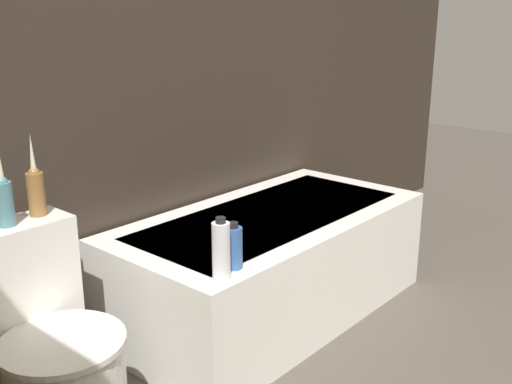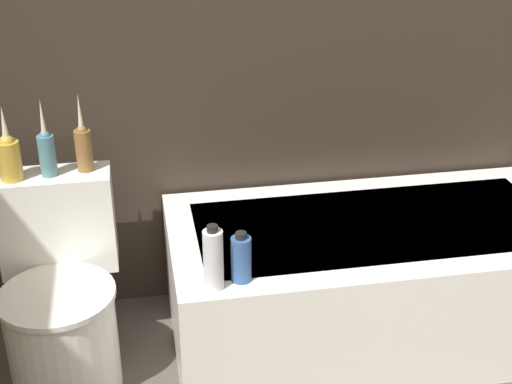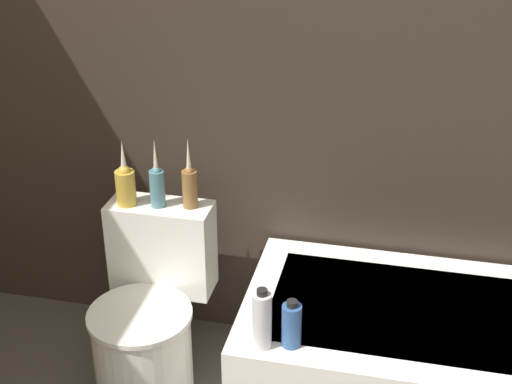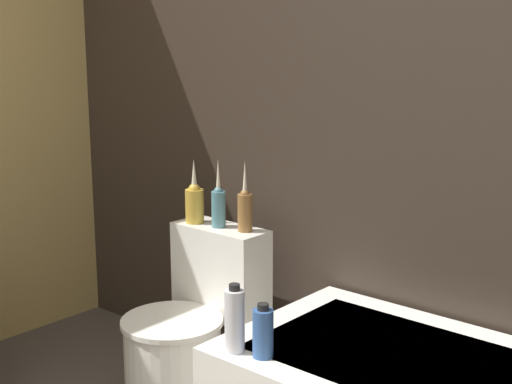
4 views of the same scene
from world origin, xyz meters
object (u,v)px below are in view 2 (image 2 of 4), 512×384
bathtub (371,279)px  vase_bronze (83,145)px  vase_silver (47,151)px  shampoo_bottle_short (241,258)px  vase_gold (9,156)px  shampoo_bottle_tall (213,259)px  toilet (61,302)px

bathtub → vase_bronze: bearing=170.3°
vase_silver → shampoo_bottle_short: (0.60, -0.44, -0.23)m
bathtub → vase_bronze: vase_bronze is taller
shampoo_bottle_short → vase_silver: bearing=144.0°
vase_bronze → shampoo_bottle_short: vase_bronze is taller
vase_gold → shampoo_bottle_tall: (0.63, -0.45, -0.21)m
bathtub → toilet: 1.15m
shampoo_bottle_tall → vase_silver: bearing=137.6°
vase_bronze → bathtub: bearing=-9.7°
vase_gold → shampoo_bottle_tall: bearing=-35.5°
vase_silver → shampoo_bottle_short: 0.78m
toilet → vase_gold: size_ratio=2.69×
bathtub → shampoo_bottle_tall: size_ratio=6.83×
vase_silver → vase_gold: bearing=-173.4°
vase_silver → shampoo_bottle_tall: bearing=-42.4°
bathtub → vase_bronze: (-1.03, 0.18, 0.56)m
bathtub → vase_gold: vase_gold is taller
vase_silver → shampoo_bottle_tall: size_ratio=1.25×
bathtub → shampoo_bottle_tall: 0.79m
toilet → vase_bronze: bearing=58.6°
shampoo_bottle_tall → shampoo_bottle_short: size_ratio=1.29×
vase_gold → shampoo_bottle_short: (0.72, -0.42, -0.23)m
shampoo_bottle_tall → toilet: bearing=150.7°
vase_silver → shampoo_bottle_tall: (0.51, -0.47, -0.21)m
shampoo_bottle_tall → vase_bronze: bearing=128.5°
toilet → vase_bronze: vase_bronze is taller
vase_bronze → shampoo_bottle_tall: size_ratio=1.27×
toilet → shampoo_bottle_tall: shampoo_bottle_tall is taller
toilet → shampoo_bottle_short: bearing=-23.2°
bathtub → shampoo_bottle_tall: shampoo_bottle_tall is taller
vase_bronze → vase_gold: bearing=-171.7°
toilet → shampoo_bottle_tall: 0.65m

